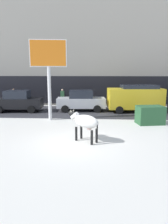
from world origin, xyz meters
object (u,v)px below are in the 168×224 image
Objects in this scene: cow_holstein at (86,122)px; pedestrian_near_billboard at (62,97)px; car_black_sedan at (18,101)px; billboard at (48,58)px; car_yellow_van at (135,98)px; pedestrian_by_cars at (14,97)px; dumpster at (150,115)px; car_silver_sedan at (81,101)px.

pedestrian_near_billboard is at bearing 105.40° from cow_holstein.
car_black_sedan is at bearing 130.18° from cow_holstein.
car_yellow_van is at bearing 27.79° from billboard.
cow_holstein is 0.38× the size of car_yellow_van.
car_yellow_van is at bearing 2.69° from car_black_sedan.
pedestrian_by_cars is 13.83m from dumpster.
billboard is at bearing -88.84° from pedestrian_near_billboard.
billboard is at bearing -118.14° from car_silver_sedan.
car_silver_sedan is at bearing 6.48° from car_black_sedan.
car_black_sedan reaches higher than cow_holstein.
car_black_sedan is 2.54× the size of dumpster.
car_black_sedan is 2.50× the size of pedestrian_near_billboard.
car_silver_sedan is 6.59m from dumpster.
cow_holstein is 6.23m from billboard.
car_silver_sedan is at bearing 138.36° from dumpster.
pedestrian_by_cars is at bearing 130.02° from billboard.
billboard reaches higher than car_yellow_van.
car_black_sedan is at bearing -177.31° from car_yellow_van.
pedestrian_by_cars is (-7.10, 2.47, -0.03)m from car_silver_sedan.
cow_holstein is at bearing -57.99° from billboard.
car_black_sedan is 0.91× the size of car_yellow_van.
cow_holstein is 9.82m from car_black_sedan.
car_yellow_van is at bearing -12.52° from pedestrian_by_cars.
car_black_sedan is at bearing 160.19° from dumpster.
pedestrian_near_billboard is at bearing 135.61° from dumpster.
car_yellow_van is 2.78× the size of dumpster.
billboard is at bearing -152.21° from car_yellow_van.
car_yellow_van is 4.28m from dumpster.
pedestrian_by_cars is at bearing 180.00° from pedestrian_near_billboard.
car_black_sedan is (-6.34, 7.50, -0.09)m from cow_holstein.
billboard is 3.27× the size of dumpster.
billboard is 5.77m from car_black_sedan.
pedestrian_near_billboard is at bearing 158.87° from car_yellow_van.
billboard is 1.29× the size of car_silver_sedan.
billboard is 7.84m from dumpster.
billboard reaches higher than pedestrian_by_cars.
pedestrian_by_cars is at bearing 150.32° from dumpster.
pedestrian_near_billboard is (-2.08, 2.47, -0.03)m from car_silver_sedan.
car_black_sedan is (-3.54, 3.03, -3.41)m from billboard.
dumpster is (6.87, -0.72, -3.71)m from billboard.
cow_holstein is at bearing -137.37° from dumpster.
pedestrian_by_cars reaches higher than dumpster.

